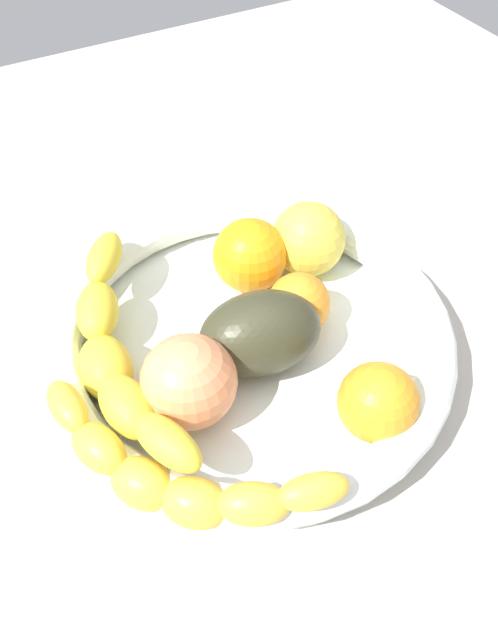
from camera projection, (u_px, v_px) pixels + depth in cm
name	position (u px, v px, depth cm)	size (l,w,h in cm)	color
kitchen_counter	(249.00, 368.00, 52.94)	(120.00, 120.00, 3.00)	#B2A9A0
fruit_bowl	(249.00, 339.00, 49.99)	(32.30, 32.30, 4.70)	white
banana_draped_left	(174.00, 477.00, 39.80)	(15.19, 17.26, 4.37)	yellow
banana_draped_right	(115.00, 355.00, 45.86)	(8.51, 24.35, 5.70)	yellow
orange_front	(297.00, 302.00, 50.23)	(5.07, 5.07, 5.07)	orange
orange_mid_left	(378.00, 402.00, 43.42)	(5.77, 5.77, 5.77)	orange
orange_mid_right	(250.00, 255.00, 52.87)	(6.37, 6.37, 6.37)	orange
peach_blush	(189.00, 382.00, 43.88)	(6.93, 6.93, 6.93)	#F99361
avocado_dark	(258.00, 334.00, 47.04)	(9.47, 6.48, 6.51)	#363623
apple_yellow	(308.00, 239.00, 54.13)	(6.51, 6.51, 6.51)	yellow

